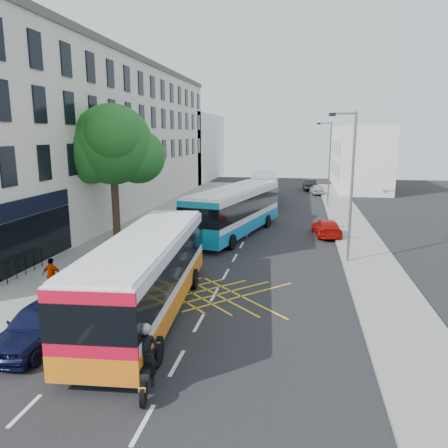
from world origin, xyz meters
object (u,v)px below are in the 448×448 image
at_px(lamp_far, 329,159).
at_px(distant_car_silver, 317,189).
at_px(street_tree, 112,145).
at_px(parked_car_blue, 40,324).
at_px(motorbike, 147,359).
at_px(pedestrian_far, 52,275).
at_px(lamp_near, 350,180).
at_px(distant_car_dark, 309,185).
at_px(bus_near, 147,273).
at_px(distant_car_grey, 263,189).
at_px(bus_far, 264,188).
at_px(red_hatchback, 327,228).
at_px(parked_car_silver, 103,269).
at_px(bus_mid, 235,210).

relative_size(lamp_far, distant_car_silver, 2.32).
relative_size(street_tree, parked_car_blue, 2.07).
relative_size(motorbike, pedestrian_far, 1.43).
bearing_deg(pedestrian_far, street_tree, -84.21).
distance_m(lamp_far, parked_car_blue, 33.69).
height_order(lamp_near, lamp_far, same).
bearing_deg(lamp_near, pedestrian_far, -150.98).
height_order(street_tree, distant_car_dark, street_tree).
xyz_separation_m(bus_near, parked_car_blue, (-2.74, -3.02, -0.96)).
bearing_deg(distant_car_grey, lamp_near, -69.29).
bearing_deg(lamp_far, motorbike, -101.13).
distance_m(bus_far, pedestrian_far, 29.05).
relative_size(lamp_far, bus_far, 0.74).
xyz_separation_m(lamp_near, red_hatchback, (-0.70, 6.61, -4.03)).
bearing_deg(lamp_near, motorbike, -115.99).
bearing_deg(distant_car_dark, parked_car_blue, 73.03).
bearing_deg(bus_near, distant_car_dark, 76.19).
distance_m(distant_car_grey, distant_car_silver, 6.42).
relative_size(red_hatchback, distant_car_dark, 1.00).
xyz_separation_m(motorbike, parked_car_blue, (-4.50, 1.96, -0.21)).
relative_size(parked_car_silver, distant_car_silver, 1.14).
distance_m(street_tree, bus_far, 20.35).
xyz_separation_m(bus_near, red_hatchback, (7.66, 15.16, -1.10)).
height_order(bus_far, distant_car_grey, bus_far).
xyz_separation_m(street_tree, parked_car_silver, (2.91, -8.19, -5.64)).
distance_m(bus_mid, distant_car_dark, 27.28).
bearing_deg(lamp_near, bus_near, -134.33).
bearing_deg(distant_car_silver, red_hatchback, 83.68).
height_order(lamp_near, distant_car_dark, lamp_near).
bearing_deg(motorbike, lamp_far, 66.99).
xyz_separation_m(bus_mid, distant_car_silver, (6.38, 22.67, -1.17)).
height_order(motorbike, distant_car_dark, motorbike).
bearing_deg(distant_car_grey, motorbike, -83.10).
distance_m(bus_mid, parked_car_blue, 17.98).
distance_m(street_tree, lamp_far, 22.57).
bearing_deg(pedestrian_far, lamp_near, -153.54).
xyz_separation_m(lamp_near, distant_car_grey, (-6.99, 27.32, -3.98)).
height_order(distant_car_grey, pedestrian_far, pedestrian_far).
bearing_deg(parked_car_silver, motorbike, -51.63).
relative_size(distant_car_silver, distant_car_dark, 0.85).
distance_m(lamp_far, parked_car_silver, 28.13).
distance_m(parked_car_blue, pedestrian_far, 4.74).
xyz_separation_m(red_hatchback, distant_car_dark, (-0.81, 25.99, 0.08)).
xyz_separation_m(bus_near, bus_far, (2.02, 29.45, -0.11)).
bearing_deg(distant_car_silver, bus_mid, 67.96).
bearing_deg(bus_near, red_hatchback, 58.84).
relative_size(bus_mid, distant_car_dark, 2.99).
bearing_deg(distant_car_grey, lamp_far, -39.95).
height_order(bus_near, distant_car_grey, bus_near).
bearing_deg(distant_car_silver, distant_car_grey, 5.09).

